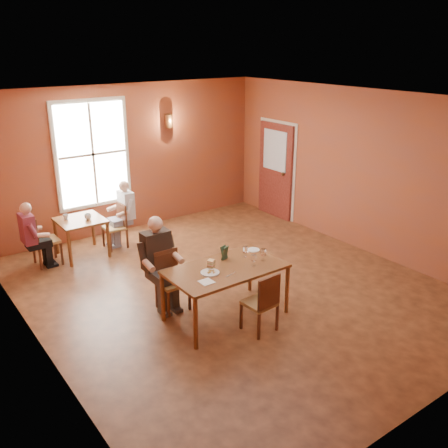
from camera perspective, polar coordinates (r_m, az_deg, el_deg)
ground at (r=8.18m, az=0.83°, el=-7.32°), size 6.00×7.00×0.01m
wall_back at (r=10.51m, az=-10.73°, el=7.36°), size 6.00×0.04×3.00m
wall_front at (r=5.43m, az=23.81°, el=-6.50°), size 6.00×0.04×3.00m
wall_left at (r=6.37m, az=-21.26°, el=-2.21°), size 0.04×7.00×3.00m
wall_right at (r=9.64m, az=15.38°, el=5.82°), size 0.04×7.00×3.00m
ceiling at (r=7.29m, az=0.95°, el=14.08°), size 6.00×7.00×0.04m
window at (r=10.12m, az=-14.79°, el=7.71°), size 1.36×0.10×1.96m
door at (r=11.23m, az=5.87°, el=6.07°), size 0.12×1.04×2.10m
wall_sconce at (r=10.70m, az=-6.32°, el=11.64°), size 0.16×0.16×0.28m
main_table at (r=7.21m, az=0.20°, el=-7.82°), size 1.66×0.94×0.78m
chair_diner_main at (r=7.43m, az=-5.92°, el=-6.55°), size 0.39×0.39×0.89m
diner_main at (r=7.30m, az=-5.87°, el=-5.01°), size 0.54×0.54×1.36m
chair_empty at (r=6.89m, az=4.08°, el=-8.84°), size 0.42×0.42×0.88m
plate_food at (r=6.87m, az=-1.61°, el=-5.52°), size 0.33×0.33×0.03m
sandwich at (r=6.99m, az=-1.49°, el=-4.69°), size 0.12×0.12×0.11m
goblet_a at (r=7.33m, az=2.43°, el=-3.16°), size 0.09×0.09×0.18m
goblet_b at (r=7.24m, az=4.53°, el=-3.47°), size 0.08×0.08×0.20m
goblet_c at (r=7.06m, az=3.40°, el=-4.12°), size 0.08×0.08×0.19m
menu_stand at (r=7.26m, az=0.06°, el=-3.30°), size 0.14×0.10×0.20m
knife at (r=6.83m, az=0.75°, el=-5.81°), size 0.20×0.07×0.00m
napkin at (r=6.64m, az=-2.02°, el=-6.62°), size 0.18×0.18×0.01m
side_plate at (r=7.61m, az=3.39°, el=-2.96°), size 0.22×0.22×0.01m
second_table at (r=9.60m, az=-15.92°, el=-1.49°), size 0.81×0.81×0.71m
chair_diner_white at (r=9.79m, az=-12.42°, el=-0.28°), size 0.38×0.38×0.86m
diner_white at (r=9.74m, az=-12.34°, el=0.77°), size 0.49×0.49×1.22m
chair_diner_maroon at (r=9.38m, az=-19.68°, el=-1.67°), size 0.42×0.42×0.94m
diner_maroon at (r=9.33m, az=-19.94°, el=-1.01°), size 0.47×0.47×1.19m
cup_a at (r=9.43m, az=-15.30°, el=0.82°), size 0.14×0.14×0.10m
cup_b at (r=9.54m, az=-17.65°, el=0.78°), size 0.13×0.13×0.09m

